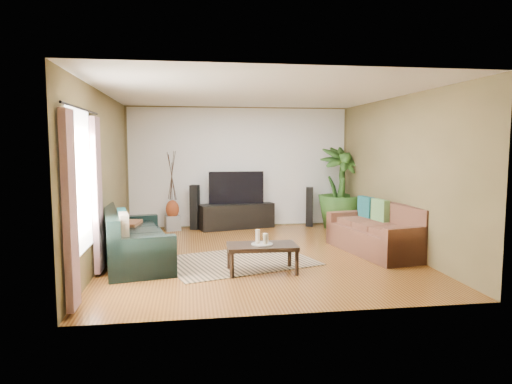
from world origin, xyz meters
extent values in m
plane|color=#925B25|center=(0.00, 0.00, 0.00)|extent=(5.50, 5.50, 0.00)
plane|color=white|center=(0.00, 0.00, 2.70)|extent=(5.50, 5.50, 0.00)
plane|color=brown|center=(0.00, 2.75, 1.35)|extent=(5.00, 0.00, 5.00)
plane|color=brown|center=(0.00, -2.75, 1.35)|extent=(5.00, 0.00, 5.00)
plane|color=brown|center=(-2.50, 0.00, 1.35)|extent=(0.00, 5.50, 5.50)
plane|color=brown|center=(2.50, 0.00, 1.35)|extent=(0.00, 5.50, 5.50)
plane|color=white|center=(0.00, 2.74, 1.35)|extent=(4.90, 0.00, 4.90)
plane|color=white|center=(-2.48, -1.60, 1.40)|extent=(0.00, 1.80, 1.80)
cube|color=gray|center=(-2.43, -2.35, 1.15)|extent=(0.08, 0.35, 2.20)
cube|color=gray|center=(-2.43, -0.85, 1.15)|extent=(0.08, 0.35, 2.20)
cylinder|color=black|center=(-2.43, -1.60, 2.30)|extent=(0.03, 1.90, 0.03)
cube|color=black|center=(-1.98, -0.21, 0.42)|extent=(1.33, 2.29, 0.85)
cube|color=#563224|center=(2.03, -0.15, 0.42)|extent=(1.22, 2.07, 0.85)
cube|color=tan|center=(-0.37, -0.41, 0.01)|extent=(2.65, 2.22, 0.01)
cube|color=black|center=(-0.10, -1.07, 0.21)|extent=(1.02, 0.57, 0.41)
cylinder|color=gray|center=(-0.10, -1.07, 0.42)|extent=(0.31, 0.31, 0.01)
cylinder|color=beige|center=(-0.16, -1.04, 0.53)|extent=(0.06, 0.06, 0.20)
cylinder|color=beige|center=(-0.06, -1.11, 0.50)|extent=(0.06, 0.06, 0.16)
cylinder|color=#F6E7CF|center=(-0.03, -1.01, 0.49)|extent=(0.06, 0.06, 0.13)
cube|color=black|center=(-0.10, 2.50, 0.28)|extent=(1.73, 0.88, 0.55)
cube|color=black|center=(-0.10, 2.50, 0.91)|extent=(1.21, 0.07, 0.72)
cube|color=black|center=(-1.02, 2.50, 0.49)|extent=(0.23, 0.24, 0.98)
cube|color=black|center=(1.57, 2.50, 0.45)|extent=(0.20, 0.21, 0.90)
imported|color=#264C19|center=(2.20, 2.22, 0.90)|extent=(1.25, 1.25, 1.81)
cylinder|color=black|center=(2.20, 2.22, 0.13)|extent=(0.33, 0.33, 0.26)
cube|color=#969693|center=(-1.50, 2.47, 0.16)|extent=(0.37, 0.37, 0.31)
ellipsoid|color=#8E3919|center=(-1.50, 2.47, 0.46)|extent=(0.29, 0.29, 0.40)
cube|color=brown|center=(-2.25, 0.28, 0.29)|extent=(0.61, 0.61, 0.57)
camera|label=1|loc=(-1.14, -7.51, 1.87)|focal=32.00mm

